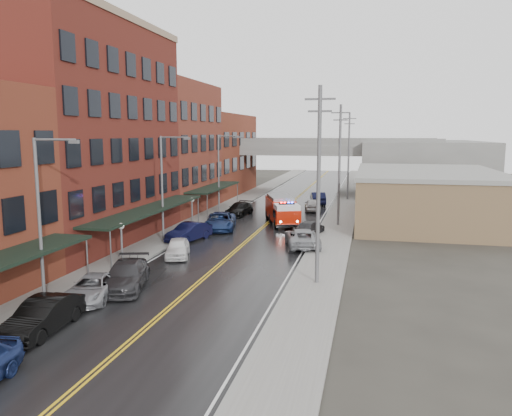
# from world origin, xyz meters

# --- Properties ---
(ground) EXTENTS (220.00, 220.00, 0.00)m
(ground) POSITION_xyz_m (0.00, 0.00, 0.00)
(ground) COLOR #2D2B26
(ground) RESTS_ON ground
(road) EXTENTS (11.00, 160.00, 0.02)m
(road) POSITION_xyz_m (0.00, 30.00, 0.01)
(road) COLOR black
(road) RESTS_ON ground
(sidewalk_left) EXTENTS (3.00, 160.00, 0.15)m
(sidewalk_left) POSITION_xyz_m (-7.30, 30.00, 0.07)
(sidewalk_left) COLOR slate
(sidewalk_left) RESTS_ON ground
(sidewalk_right) EXTENTS (3.00, 160.00, 0.15)m
(sidewalk_right) POSITION_xyz_m (7.30, 30.00, 0.07)
(sidewalk_right) COLOR slate
(sidewalk_right) RESTS_ON ground
(curb_left) EXTENTS (0.30, 160.00, 0.15)m
(curb_left) POSITION_xyz_m (-5.65, 30.00, 0.07)
(curb_left) COLOR gray
(curb_left) RESTS_ON ground
(curb_right) EXTENTS (0.30, 160.00, 0.15)m
(curb_right) POSITION_xyz_m (5.65, 30.00, 0.07)
(curb_right) COLOR gray
(curb_right) RESTS_ON ground
(brick_building_b) EXTENTS (9.00, 20.00, 18.00)m
(brick_building_b) POSITION_xyz_m (-13.30, 23.00, 9.00)
(brick_building_b) COLOR #5C1C18
(brick_building_b) RESTS_ON ground
(brick_building_c) EXTENTS (9.00, 15.00, 15.00)m
(brick_building_c) POSITION_xyz_m (-13.30, 40.50, 7.50)
(brick_building_c) COLOR brown
(brick_building_c) RESTS_ON ground
(brick_building_far) EXTENTS (9.00, 20.00, 12.00)m
(brick_building_far) POSITION_xyz_m (-13.30, 58.00, 6.00)
(brick_building_far) COLOR brown
(brick_building_far) RESTS_ON ground
(tan_building) EXTENTS (14.00, 22.00, 5.00)m
(tan_building) POSITION_xyz_m (16.00, 40.00, 2.50)
(tan_building) COLOR brown
(tan_building) RESTS_ON ground
(right_far_block) EXTENTS (18.00, 30.00, 8.00)m
(right_far_block) POSITION_xyz_m (18.00, 70.00, 4.00)
(right_far_block) COLOR slate
(right_far_block) RESTS_ON ground
(awning_1) EXTENTS (2.60, 18.00, 3.09)m
(awning_1) POSITION_xyz_m (-7.49, 23.00, 2.99)
(awning_1) COLOR black
(awning_1) RESTS_ON ground
(awning_2) EXTENTS (2.60, 13.00, 3.09)m
(awning_2) POSITION_xyz_m (-7.49, 40.50, 2.99)
(awning_2) COLOR black
(awning_2) RESTS_ON ground
(globe_lamp_1) EXTENTS (0.44, 0.44, 3.12)m
(globe_lamp_1) POSITION_xyz_m (-6.40, 16.00, 2.31)
(globe_lamp_1) COLOR #59595B
(globe_lamp_1) RESTS_ON ground
(globe_lamp_2) EXTENTS (0.44, 0.44, 3.12)m
(globe_lamp_2) POSITION_xyz_m (-6.40, 30.00, 2.31)
(globe_lamp_2) COLOR #59595B
(globe_lamp_2) RESTS_ON ground
(street_lamp_0) EXTENTS (2.64, 0.22, 9.00)m
(street_lamp_0) POSITION_xyz_m (-6.55, 8.00, 5.19)
(street_lamp_0) COLOR #59595B
(street_lamp_0) RESTS_ON ground
(street_lamp_1) EXTENTS (2.64, 0.22, 9.00)m
(street_lamp_1) POSITION_xyz_m (-6.55, 24.00, 5.19)
(street_lamp_1) COLOR #59595B
(street_lamp_1) RESTS_ON ground
(street_lamp_2) EXTENTS (2.64, 0.22, 9.00)m
(street_lamp_2) POSITION_xyz_m (-6.55, 40.00, 5.19)
(street_lamp_2) COLOR #59595B
(street_lamp_2) RESTS_ON ground
(utility_pole_0) EXTENTS (1.80, 0.24, 12.00)m
(utility_pole_0) POSITION_xyz_m (7.20, 15.00, 6.31)
(utility_pole_0) COLOR #59595B
(utility_pole_0) RESTS_ON ground
(utility_pole_1) EXTENTS (1.80, 0.24, 12.00)m
(utility_pole_1) POSITION_xyz_m (7.20, 35.00, 6.31)
(utility_pole_1) COLOR #59595B
(utility_pole_1) RESTS_ON ground
(utility_pole_2) EXTENTS (1.80, 0.24, 12.00)m
(utility_pole_2) POSITION_xyz_m (7.20, 55.00, 6.31)
(utility_pole_2) COLOR #59595B
(utility_pole_2) RESTS_ON ground
(overpass) EXTENTS (40.00, 10.00, 7.50)m
(overpass) POSITION_xyz_m (0.00, 62.00, 5.99)
(overpass) COLOR slate
(overpass) RESTS_ON ground
(fire_truck) EXTENTS (4.98, 7.98, 2.78)m
(fire_truck) POSITION_xyz_m (1.52, 34.93, 1.51)
(fire_truck) COLOR #AE1A08
(fire_truck) RESTS_ON ground
(parked_car_left_1) EXTENTS (1.91, 4.90, 1.59)m
(parked_car_left_1) POSITION_xyz_m (-4.47, 4.70, 0.80)
(parked_car_left_1) COLOR black
(parked_car_left_1) RESTS_ON ground
(parked_car_left_2) EXTENTS (3.16, 5.17, 1.34)m
(parked_car_left_2) POSITION_xyz_m (-4.73, 9.39, 0.67)
(parked_car_left_2) COLOR gray
(parked_car_left_2) RESTS_ON ground
(parked_car_left_3) EXTENTS (3.69, 5.97, 1.61)m
(parked_car_left_3) POSITION_xyz_m (-3.85, 11.65, 0.81)
(parked_car_left_3) COLOR #29292B
(parked_car_left_3) RESTS_ON ground
(parked_car_left_4) EXTENTS (2.81, 4.45, 1.41)m
(parked_car_left_4) POSITION_xyz_m (-3.75, 19.58, 0.71)
(parked_car_left_4) COLOR white
(parked_car_left_4) RESTS_ON ground
(parked_car_left_5) EXTENTS (2.98, 5.08, 1.58)m
(parked_car_left_5) POSITION_xyz_m (-4.89, 25.08, 0.79)
(parked_car_left_5) COLOR black
(parked_car_left_5) RESTS_ON ground
(parked_car_left_6) EXTENTS (3.87, 6.33, 1.64)m
(parked_car_left_6) POSITION_xyz_m (-3.78, 30.65, 0.82)
(parked_car_left_6) COLOR navy
(parked_car_left_6) RESTS_ON ground
(parked_car_left_7) EXTENTS (2.58, 5.23, 1.46)m
(parked_car_left_7) POSITION_xyz_m (-4.15, 39.20, 0.73)
(parked_car_left_7) COLOR black
(parked_car_left_7) RESTS_ON ground
(parked_car_right_0) EXTENTS (3.78, 5.99, 1.54)m
(parked_car_right_0) POSITION_xyz_m (4.94, 24.94, 0.77)
(parked_car_right_0) COLOR gray
(parked_car_right_0) RESTS_ON ground
(parked_car_right_1) EXTENTS (2.73, 4.89, 1.34)m
(parked_car_right_1) POSITION_xyz_m (4.93, 29.80, 0.67)
(parked_car_right_1) COLOR #252528
(parked_car_right_1) RESTS_ON ground
(parked_car_right_2) EXTENTS (2.49, 4.69, 1.52)m
(parked_car_right_2) POSITION_xyz_m (3.60, 44.16, 0.76)
(parked_car_right_2) COLOR #B5B5B5
(parked_car_right_2) RESTS_ON ground
(parked_car_right_3) EXTENTS (2.67, 5.24, 1.65)m
(parked_car_right_3) POSITION_xyz_m (3.60, 50.02, 0.82)
(parked_car_right_3) COLOR black
(parked_car_right_3) RESTS_ON ground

